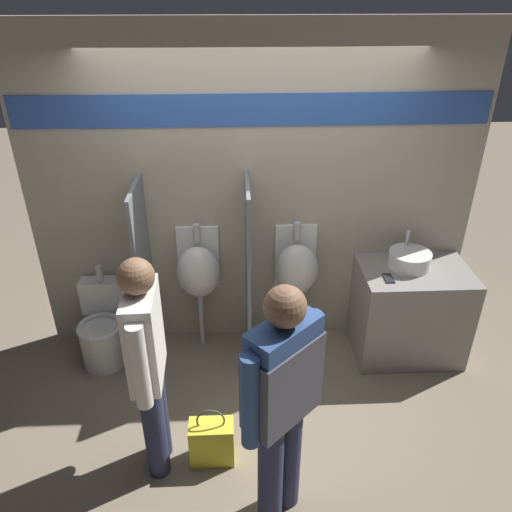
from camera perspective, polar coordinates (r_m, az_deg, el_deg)
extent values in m
plane|color=gray|center=(4.32, 0.11, -13.35)|extent=(16.00, 16.00, 0.00)
cube|color=#B2A893|center=(4.09, -0.28, 6.63)|extent=(3.64, 0.06, 2.70)
cube|color=#2D56AD|center=(3.83, -0.28, 16.33)|extent=(3.57, 0.01, 0.24)
cube|color=gray|center=(4.50, 17.09, -6.08)|extent=(0.90, 0.62, 0.83)
cylinder|color=white|center=(4.28, 17.14, -0.37)|extent=(0.34, 0.34, 0.13)
cylinder|color=silver|center=(4.32, 16.92, 1.99)|extent=(0.03, 0.03, 0.14)
cube|color=#232328|center=(4.10, 14.90, -2.47)|extent=(0.07, 0.14, 0.01)
cube|color=slate|center=(4.12, -12.54, -2.60)|extent=(0.03, 0.59, 1.60)
cube|color=slate|center=(4.05, -0.90, -2.37)|extent=(0.03, 0.59, 1.60)
cylinder|color=silver|center=(4.49, -6.26, -7.15)|extent=(0.04, 0.04, 0.54)
ellipsoid|color=white|center=(4.22, -6.61, -1.85)|extent=(0.37, 0.25, 0.47)
cube|color=white|center=(4.29, -6.57, -0.20)|extent=(0.35, 0.02, 0.59)
cylinder|color=silver|center=(4.14, -6.80, 2.61)|extent=(0.06, 0.06, 0.16)
cylinder|color=silver|center=(4.51, 4.41, -6.88)|extent=(0.04, 0.04, 0.54)
ellipsoid|color=white|center=(4.24, 4.66, -1.59)|extent=(0.37, 0.25, 0.47)
cube|color=white|center=(4.31, 4.50, 0.06)|extent=(0.35, 0.02, 0.59)
cylinder|color=silver|center=(4.16, 4.70, 2.86)|extent=(0.06, 0.06, 0.16)
cylinder|color=white|center=(4.51, -17.10, -9.72)|extent=(0.36, 0.36, 0.37)
torus|color=white|center=(4.39, -17.48, -7.70)|extent=(0.37, 0.37, 0.04)
cube|color=white|center=(4.52, -16.99, -4.26)|extent=(0.38, 0.16, 0.30)
cylinder|color=silver|center=(4.39, -17.48, -1.91)|extent=(0.06, 0.06, 0.14)
cylinder|color=#282D4C|center=(3.18, 1.66, -23.51)|extent=(0.15, 0.15, 0.80)
cylinder|color=#282D4C|center=(3.25, 3.72, -21.88)|extent=(0.15, 0.15, 0.80)
cube|color=#2D4C84|center=(2.68, 3.07, -13.24)|extent=(0.43, 0.42, 0.63)
cube|color=#4C4C56|center=(2.72, 3.04, -14.03)|extent=(0.47, 0.45, 0.51)
cylinder|color=#2D4C84|center=(2.58, -0.64, -16.34)|extent=(0.10, 0.10, 0.58)
cylinder|color=#2D4C84|center=(2.85, 6.33, -11.33)|extent=(0.10, 0.10, 0.58)
sphere|color=brown|center=(2.42, 3.34, -5.80)|extent=(0.22, 0.22, 0.22)
cylinder|color=#282D4C|center=(3.46, -11.50, -18.85)|extent=(0.15, 0.15, 0.78)
cylinder|color=#282D4C|center=(3.56, -11.25, -17.01)|extent=(0.15, 0.15, 0.78)
cube|color=silver|center=(3.04, -12.66, -8.94)|extent=(0.19, 0.41, 0.62)
cylinder|color=silver|center=(2.88, -13.14, -12.27)|extent=(0.10, 0.10, 0.57)
cylinder|color=silver|center=(3.24, -12.13, -6.83)|extent=(0.10, 0.10, 0.57)
sphere|color=brown|center=(2.81, -13.58, -2.29)|extent=(0.21, 0.21, 0.21)
cube|color=yellow|center=(3.63, -5.06, -20.41)|extent=(0.30, 0.17, 0.33)
torus|color=#4C4742|center=(3.48, -5.21, -18.24)|extent=(0.19, 0.01, 0.19)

